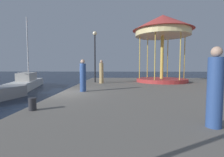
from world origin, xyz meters
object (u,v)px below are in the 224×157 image
at_px(person_mid_promenade, 101,72).
at_px(person_near_carousel, 215,90).
at_px(lamp_post_mid_promenade, 95,48).
at_px(sailboat_white, 27,82).
at_px(person_by_the_water, 83,76).
at_px(carousel, 163,32).
at_px(bollard_south, 32,104).

bearing_deg(person_mid_promenade, person_near_carousel, -70.40).
bearing_deg(person_mid_promenade, lamp_post_mid_promenade, 127.57).
distance_m(sailboat_white, lamp_post_mid_promenade, 8.22).
relative_size(sailboat_white, person_by_the_water, 4.26).
bearing_deg(person_near_carousel, person_mid_promenade, 109.60).
distance_m(carousel, person_mid_promenade, 6.49).
height_order(bollard_south, person_by_the_water, person_by_the_water).
distance_m(bollard_south, person_mid_promenade, 8.81).
height_order(person_near_carousel, person_by_the_water, person_near_carousel).
bearing_deg(lamp_post_mid_promenade, sailboat_white, 163.22).
relative_size(sailboat_white, person_near_carousel, 4.11).
bearing_deg(person_by_the_water, person_near_carousel, -52.60).
bearing_deg(person_mid_promenade, carousel, 14.73).
bearing_deg(bollard_south, person_near_carousel, -15.16).
distance_m(carousel, person_near_carousel, 12.06).
distance_m(bollard_south, person_near_carousel, 5.17).
xyz_separation_m(sailboat_white, person_mid_promenade, (7.88, -3.01, 1.11)).
height_order(sailboat_white, person_near_carousel, sailboat_white).
distance_m(sailboat_white, carousel, 14.04).
bearing_deg(sailboat_white, person_by_the_water, -46.15).
relative_size(person_by_the_water, person_mid_promenade, 0.93).
distance_m(carousel, bollard_south, 12.77).
bearing_deg(person_by_the_water, lamp_post_mid_promenade, 90.51).
relative_size(lamp_post_mid_promenade, bollard_south, 10.98).
relative_size(carousel, lamp_post_mid_promenade, 1.34).
relative_size(bollard_south, person_by_the_water, 0.22).
relative_size(bollard_south, person_mid_promenade, 0.21).
distance_m(sailboat_white, person_by_the_water, 10.58).
distance_m(sailboat_white, bollard_south, 13.38).
relative_size(person_near_carousel, person_by_the_water, 1.04).
distance_m(sailboat_white, person_near_carousel, 17.38).
height_order(carousel, lamp_post_mid_promenade, carousel).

